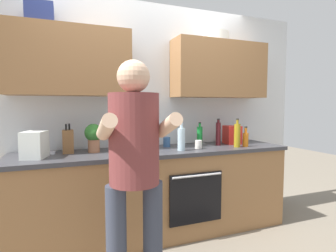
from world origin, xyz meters
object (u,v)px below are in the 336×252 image
at_px(bottle_soy, 135,142).
at_px(bottle_wine, 218,133).
at_px(bottle_juice, 246,139).
at_px(mixing_bowl, 124,147).
at_px(cup_tea, 167,142).
at_px(knife_block, 68,141).
at_px(grocery_bag_produce, 35,145).
at_px(bottle_oil, 237,135).
at_px(bottle_water, 181,139).
at_px(bottle_soda, 200,135).
at_px(grocery_bag_crisps, 232,135).
at_px(potted_herb, 94,136).
at_px(person_standing, 134,161).
at_px(cup_coffee, 198,144).

xyz_separation_m(bottle_soy, bottle_wine, (1.02, 0.19, 0.02)).
bearing_deg(bottle_soy, bottle_juice, 0.05).
height_order(bottle_soy, mixing_bowl, bottle_soy).
xyz_separation_m(bottle_soy, cup_tea, (0.43, 0.31, -0.06)).
height_order(knife_block, grocery_bag_produce, knife_block).
bearing_deg(mixing_bowl, bottle_oil, -9.40).
bearing_deg(bottle_juice, knife_block, 171.06).
bearing_deg(bottle_water, bottle_soda, 38.82).
bearing_deg(bottle_oil, grocery_bag_crisps, 67.54).
bearing_deg(bottle_wine, potted_herb, 177.87).
distance_m(person_standing, bottle_juice, 1.58).
bearing_deg(cup_tea, knife_block, -178.99).
relative_size(person_standing, bottle_wine, 5.41).
bearing_deg(bottle_soy, grocery_bag_produce, 171.75).
height_order(bottle_soy, knife_block, knife_block).
height_order(person_standing, bottle_soda, person_standing).
xyz_separation_m(bottle_oil, bottle_water, (-0.66, 0.02, -0.01)).
distance_m(bottle_oil, bottle_water, 0.66).
bearing_deg(bottle_oil, person_standing, -152.72).
bearing_deg(cup_coffee, mixing_bowl, 170.06).
xyz_separation_m(bottle_wine, potted_herb, (-1.37, 0.05, 0.02)).
bearing_deg(knife_block, grocery_bag_produce, -148.68).
bearing_deg(potted_herb, person_standing, -79.02).
height_order(person_standing, bottle_wine, person_standing).
height_order(cup_tea, grocery_bag_crisps, grocery_bag_crisps).
relative_size(grocery_bag_produce, grocery_bag_crisps, 1.09).
bearing_deg(bottle_soda, bottle_water, -141.18).
relative_size(potted_herb, grocery_bag_produce, 1.19).
distance_m(bottle_oil, mixing_bowl, 1.23).
distance_m(bottle_soda, potted_herb, 1.20).
height_order(bottle_soda, potted_herb, potted_herb).
bearing_deg(bottle_oil, knife_block, 170.65).
height_order(knife_block, grocery_bag_crisps, knife_block).
xyz_separation_m(potted_herb, grocery_bag_produce, (-0.51, -0.12, -0.05)).
bearing_deg(bottle_water, bottle_oil, -1.37).
xyz_separation_m(bottle_wine, cup_tea, (-0.58, 0.12, -0.08)).
xyz_separation_m(bottle_soy, grocery_bag_crisps, (1.24, 0.24, -0.01)).
xyz_separation_m(bottle_water, potted_herb, (-0.83, 0.22, 0.04)).
bearing_deg(bottle_soy, bottle_soda, 20.37).
height_order(bottle_juice, grocery_bag_crisps, bottle_juice).
height_order(bottle_oil, grocery_bag_crisps, bottle_oil).
height_order(cup_tea, potted_herb, potted_herb).
distance_m(cup_tea, grocery_bag_crisps, 0.81).
bearing_deg(knife_block, bottle_soda, 0.97).
bearing_deg(person_standing, mixing_bowl, 82.94).
distance_m(person_standing, cup_coffee, 1.15).
bearing_deg(bottle_oil, bottle_soda, 133.85).
bearing_deg(bottle_juice, grocery_bag_produce, 176.65).
distance_m(bottle_soda, bottle_juice, 0.51).
xyz_separation_m(knife_block, grocery_bag_crisps, (1.83, -0.05, -0.00)).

